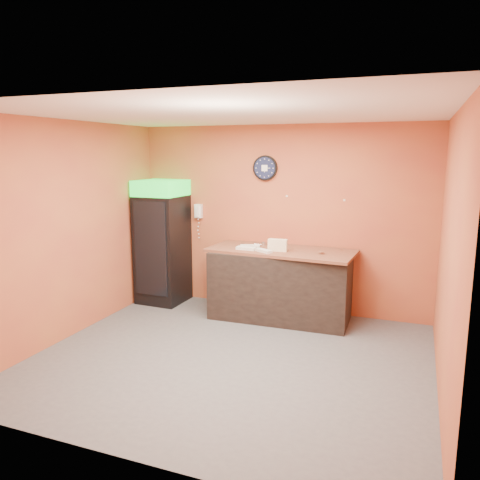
% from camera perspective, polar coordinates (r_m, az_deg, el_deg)
% --- Properties ---
extents(floor, '(4.50, 4.50, 0.00)m').
position_cam_1_polar(floor, '(5.68, -1.10, -14.25)').
color(floor, '#47474C').
rests_on(floor, ground).
extents(back_wall, '(4.50, 0.02, 2.80)m').
position_cam_1_polar(back_wall, '(7.12, 4.91, 2.58)').
color(back_wall, '#B66133').
rests_on(back_wall, floor).
extents(left_wall, '(0.02, 4.00, 2.80)m').
position_cam_1_polar(left_wall, '(6.43, -20.08, 1.11)').
color(left_wall, '#B66133').
rests_on(left_wall, floor).
extents(right_wall, '(0.02, 4.00, 2.80)m').
position_cam_1_polar(right_wall, '(4.89, 24.12, -2.00)').
color(right_wall, '#B66133').
rests_on(right_wall, floor).
extents(ceiling, '(4.50, 4.00, 0.02)m').
position_cam_1_polar(ceiling, '(5.17, -1.21, 15.17)').
color(ceiling, white).
rests_on(ceiling, back_wall).
extents(beverage_cooler, '(0.71, 0.72, 1.97)m').
position_cam_1_polar(beverage_cooler, '(7.56, -9.58, -0.44)').
color(beverage_cooler, black).
rests_on(beverage_cooler, floor).
extents(prep_counter, '(1.99, 0.93, 0.98)m').
position_cam_1_polar(prep_counter, '(6.86, 4.98, -5.50)').
color(prep_counter, black).
rests_on(prep_counter, floor).
extents(wall_clock, '(0.38, 0.06, 0.38)m').
position_cam_1_polar(wall_clock, '(7.09, 3.08, 8.76)').
color(wall_clock, black).
rests_on(wall_clock, back_wall).
extents(wall_phone, '(0.12, 0.11, 0.22)m').
position_cam_1_polar(wall_phone, '(7.54, -5.11, 3.53)').
color(wall_phone, white).
rests_on(wall_phone, back_wall).
extents(butcher_paper, '(2.12, 1.01, 0.04)m').
position_cam_1_polar(butcher_paper, '(6.73, 5.05, -1.31)').
color(butcher_paper, brown).
rests_on(butcher_paper, prep_counter).
extents(sub_roll_stack, '(0.28, 0.11, 0.17)m').
position_cam_1_polar(sub_roll_stack, '(6.59, 4.61, -0.63)').
color(sub_roll_stack, beige).
rests_on(sub_roll_stack, butcher_paper).
extents(wrapped_sandwich_left, '(0.29, 0.12, 0.04)m').
position_cam_1_polar(wrapped_sandwich_left, '(6.68, 0.76, -1.02)').
color(wrapped_sandwich_left, silver).
rests_on(wrapped_sandwich_left, butcher_paper).
extents(wrapped_sandwich_mid, '(0.27, 0.22, 0.04)m').
position_cam_1_polar(wrapped_sandwich_mid, '(6.53, 2.91, -1.32)').
color(wrapped_sandwich_mid, silver).
rests_on(wrapped_sandwich_mid, butcher_paper).
extents(wrapped_sandwich_right, '(0.30, 0.20, 0.04)m').
position_cam_1_polar(wrapped_sandwich_right, '(6.82, 1.22, -0.77)').
color(wrapped_sandwich_right, silver).
rests_on(wrapped_sandwich_right, butcher_paper).
extents(kitchen_tool, '(0.06, 0.06, 0.06)m').
position_cam_1_polar(kitchen_tool, '(6.98, 2.91, -0.43)').
color(kitchen_tool, silver).
rests_on(kitchen_tool, butcher_paper).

